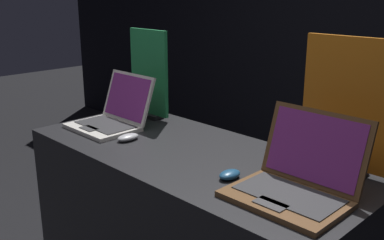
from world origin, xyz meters
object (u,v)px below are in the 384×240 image
(laptop_back, at_px, (297,178))
(mouse_back, at_px, (230,175))
(promo_stand_front, at_px, (149,76))
(mouse_front, at_px, (128,137))
(promo_stand_back, at_px, (347,109))
(laptop_front, at_px, (112,115))

(laptop_back, relative_size, mouse_back, 4.04)
(promo_stand_front, distance_m, laptop_back, 1.18)
(promo_stand_front, bearing_deg, mouse_front, -54.80)
(mouse_back, height_order, promo_stand_back, promo_stand_back)
(mouse_back, bearing_deg, mouse_front, -179.72)
(mouse_front, bearing_deg, laptop_front, 161.55)
(mouse_back, bearing_deg, promo_stand_front, 159.28)
(promo_stand_front, xyz_separation_m, laptop_back, (1.14, -0.28, -0.17))
(laptop_front, height_order, promo_stand_front, promo_stand_front)
(mouse_front, height_order, laptop_back, laptop_back)
(laptop_front, distance_m, mouse_front, 0.25)
(promo_stand_front, bearing_deg, laptop_back, -13.75)
(laptop_front, bearing_deg, promo_stand_back, 15.03)
(mouse_front, height_order, promo_stand_back, promo_stand_back)
(mouse_back, bearing_deg, laptop_back, 11.41)
(laptop_front, relative_size, promo_stand_back, 0.67)
(promo_stand_front, bearing_deg, laptop_front, -90.00)
(laptop_front, relative_size, promo_stand_front, 0.72)
(promo_stand_front, relative_size, mouse_back, 4.99)
(promo_stand_front, height_order, promo_stand_back, promo_stand_back)
(laptop_back, height_order, mouse_back, laptop_back)
(laptop_front, relative_size, laptop_back, 0.89)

